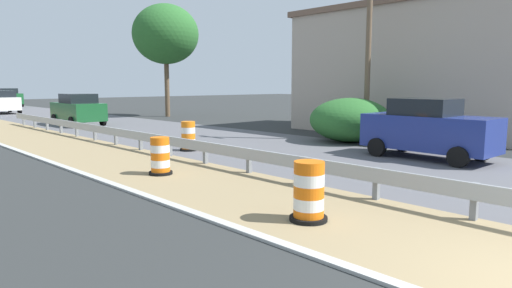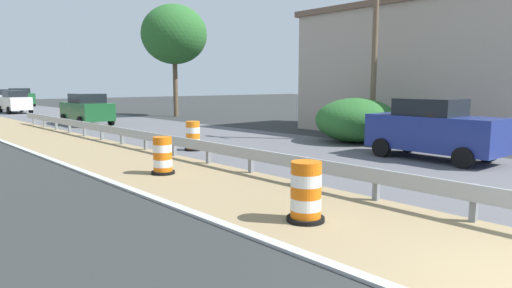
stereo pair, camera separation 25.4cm
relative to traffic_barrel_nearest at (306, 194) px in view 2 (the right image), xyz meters
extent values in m
cube|color=#999EA3|center=(2.14, -1.07, 0.05)|extent=(0.08, 52.54, 0.32)
cube|color=slate|center=(2.22, -2.08, -0.15)|extent=(0.12, 0.12, 0.70)
cube|color=slate|center=(2.22, -0.06, -0.15)|extent=(0.12, 0.12, 0.70)
cube|color=slate|center=(2.22, 1.96, -0.15)|extent=(0.12, 0.12, 0.70)
cube|color=slate|center=(2.22, 3.98, -0.15)|extent=(0.12, 0.12, 0.70)
cube|color=slate|center=(2.22, 6.00, -0.15)|extent=(0.12, 0.12, 0.70)
cube|color=slate|center=(2.22, 8.02, -0.15)|extent=(0.12, 0.12, 0.70)
cube|color=slate|center=(2.22, 10.04, -0.15)|extent=(0.12, 0.12, 0.70)
cube|color=slate|center=(2.22, 12.06, -0.15)|extent=(0.12, 0.12, 0.70)
cube|color=slate|center=(2.22, 14.08, -0.15)|extent=(0.12, 0.12, 0.70)
cube|color=slate|center=(2.22, 16.11, -0.15)|extent=(0.12, 0.12, 0.70)
cube|color=slate|center=(2.22, 18.13, -0.15)|extent=(0.12, 0.12, 0.70)
cube|color=slate|center=(2.22, 20.15, -0.15)|extent=(0.12, 0.12, 0.70)
cube|color=slate|center=(2.22, 22.17, -0.15)|extent=(0.12, 0.12, 0.70)
cube|color=slate|center=(2.22, 24.19, -0.15)|extent=(0.12, 0.12, 0.70)
cylinder|color=orange|center=(0.00, 0.00, -0.39)|extent=(0.56, 0.56, 0.22)
cylinder|color=white|center=(0.00, 0.00, -0.17)|extent=(0.56, 0.56, 0.22)
cylinder|color=orange|center=(0.00, 0.00, 0.05)|extent=(0.56, 0.56, 0.22)
cylinder|color=white|center=(0.00, 0.00, 0.27)|extent=(0.56, 0.56, 0.22)
cylinder|color=orange|center=(0.00, 0.00, 0.49)|extent=(0.56, 0.56, 0.22)
cylinder|color=black|center=(0.00, 0.00, -0.46)|extent=(0.70, 0.70, 0.08)
cylinder|color=orange|center=(0.30, 5.52, -0.40)|extent=(0.52, 0.52, 0.21)
cylinder|color=white|center=(0.30, 5.52, -0.19)|extent=(0.52, 0.52, 0.21)
cylinder|color=orange|center=(0.30, 5.52, 0.02)|extent=(0.52, 0.52, 0.21)
cylinder|color=white|center=(0.30, 5.52, 0.23)|extent=(0.52, 0.52, 0.21)
cylinder|color=orange|center=(0.30, 5.52, 0.44)|extent=(0.52, 0.52, 0.21)
cylinder|color=black|center=(0.30, 5.52, -0.46)|extent=(0.65, 0.65, 0.08)
cylinder|color=orange|center=(3.43, 8.64, -0.39)|extent=(0.52, 0.52, 0.22)
cylinder|color=white|center=(3.43, 8.64, -0.17)|extent=(0.52, 0.52, 0.22)
cylinder|color=orange|center=(3.43, 8.64, 0.05)|extent=(0.52, 0.52, 0.22)
cylinder|color=white|center=(3.43, 8.64, 0.27)|extent=(0.52, 0.52, 0.22)
cylinder|color=orange|center=(3.43, 8.64, 0.50)|extent=(0.52, 0.52, 0.22)
cylinder|color=black|center=(3.43, 8.64, -0.46)|extent=(0.65, 0.65, 0.08)
cube|color=silver|center=(4.49, 37.56, 0.36)|extent=(1.73, 4.40, 1.08)
cube|color=black|center=(4.49, 37.38, 1.18)|extent=(1.55, 2.03, 0.56)
cylinder|color=black|center=(3.64, 39.01, -0.18)|extent=(0.22, 0.64, 0.64)
cylinder|color=black|center=(5.35, 39.01, -0.18)|extent=(0.22, 0.64, 0.64)
cylinder|color=black|center=(3.63, 36.11, -0.18)|extent=(0.22, 0.64, 0.64)
cylinder|color=black|center=(5.34, 36.11, -0.18)|extent=(0.22, 0.64, 0.64)
cube|color=#195128|center=(8.11, 50.00, 0.41)|extent=(2.06, 4.31, 1.18)
cube|color=black|center=(8.10, 50.16, 1.28)|extent=(1.78, 2.01, 0.56)
cylinder|color=black|center=(9.11, 48.63, -0.18)|extent=(0.24, 0.65, 0.64)
cylinder|color=black|center=(7.22, 48.56, -0.18)|extent=(0.24, 0.65, 0.64)
cylinder|color=black|center=(9.01, 51.43, -0.18)|extent=(0.24, 0.65, 0.64)
cylinder|color=black|center=(7.11, 51.36, -0.18)|extent=(0.24, 0.65, 0.64)
cylinder|color=black|center=(5.64, 45.84, -0.18)|extent=(0.23, 0.64, 0.64)
cylinder|color=black|center=(5.61, 43.05, -0.18)|extent=(0.23, 0.64, 0.64)
cube|color=navy|center=(8.19, 1.58, 0.39)|extent=(1.87, 4.31, 1.13)
cube|color=black|center=(8.20, 1.75, 1.24)|extent=(1.61, 2.01, 0.56)
cylinder|color=black|center=(8.99, 0.14, -0.18)|extent=(0.24, 0.65, 0.64)
cylinder|color=black|center=(7.28, 0.21, -0.18)|extent=(0.24, 0.65, 0.64)
cylinder|color=black|center=(9.10, 2.94, -0.18)|extent=(0.24, 0.65, 0.64)
cylinder|color=black|center=(7.39, 3.01, -0.18)|extent=(0.24, 0.65, 0.64)
cube|color=#195128|center=(4.72, 22.11, 0.34)|extent=(1.96, 4.57, 1.04)
cube|color=black|center=(4.71, 21.93, 1.14)|extent=(1.71, 2.12, 0.56)
cylinder|color=black|center=(3.84, 23.63, -0.18)|extent=(0.24, 0.65, 0.64)
cylinder|color=black|center=(5.68, 23.58, -0.18)|extent=(0.24, 0.65, 0.64)
cylinder|color=black|center=(3.76, 20.65, -0.18)|extent=(0.24, 0.65, 0.64)
cylinder|color=black|center=(5.59, 20.60, -0.18)|extent=(0.24, 0.65, 0.64)
cube|color=#AD9E8E|center=(15.80, 5.65, 2.57)|extent=(6.41, 11.91, 6.14)
cube|color=brown|center=(15.80, 5.65, 5.79)|extent=(6.66, 12.39, 0.30)
cylinder|color=brown|center=(10.93, 5.70, 3.68)|extent=(0.24, 0.24, 8.35)
ellipsoid|color=#286028|center=(10.02, 5.92, 0.45)|extent=(3.49, 3.49, 1.91)
cylinder|color=brown|center=(12.63, 24.46, 1.64)|extent=(0.36, 0.36, 4.27)
ellipsoid|color=#286028|center=(12.63, 24.46, 5.77)|extent=(4.99, 4.99, 4.49)
camera|label=1|loc=(-6.09, -4.95, 1.98)|focal=30.83mm
camera|label=2|loc=(-5.91, -5.12, 1.98)|focal=30.83mm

